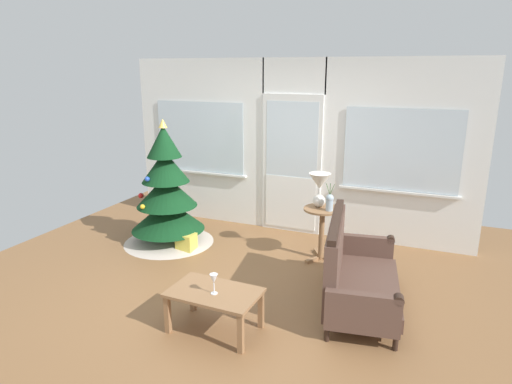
# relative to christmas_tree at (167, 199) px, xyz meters

# --- Properties ---
(ground_plane) EXTENTS (6.76, 6.76, 0.00)m
(ground_plane) POSITION_rel_christmas_tree_xyz_m (1.45, -0.93, -0.64)
(ground_plane) COLOR brown
(back_wall_with_door) EXTENTS (5.20, 0.14, 2.55)m
(back_wall_with_door) POSITION_rel_christmas_tree_xyz_m (1.45, 1.16, 0.64)
(back_wall_with_door) COLOR white
(back_wall_with_door) RESTS_ON ground
(christmas_tree) EXTENTS (1.27, 1.27, 1.76)m
(christmas_tree) POSITION_rel_christmas_tree_xyz_m (0.00, 0.00, 0.00)
(christmas_tree) COLOR #4C331E
(christmas_tree) RESTS_ON ground
(settee_sofa) EXTENTS (0.92, 1.59, 0.96)m
(settee_sofa) POSITION_rel_christmas_tree_xyz_m (2.75, -0.78, -0.27)
(settee_sofa) COLOR black
(settee_sofa) RESTS_ON ground
(side_table) EXTENTS (0.50, 0.48, 0.69)m
(side_table) POSITION_rel_christmas_tree_xyz_m (2.15, 0.27, -0.15)
(side_table) COLOR #8E6642
(side_table) RESTS_ON ground
(table_lamp) EXTENTS (0.28, 0.28, 0.44)m
(table_lamp) POSITION_rel_christmas_tree_xyz_m (2.09, 0.31, 0.33)
(table_lamp) COLOR silver
(table_lamp) RESTS_ON side_table
(flower_vase) EXTENTS (0.11, 0.10, 0.35)m
(flower_vase) POSITION_rel_christmas_tree_xyz_m (2.25, 0.21, 0.16)
(flower_vase) COLOR #99ADBC
(flower_vase) RESTS_ON side_table
(coffee_table) EXTENTS (0.86, 0.55, 0.40)m
(coffee_table) POSITION_rel_christmas_tree_xyz_m (1.64, -1.72, -0.30)
(coffee_table) COLOR #8E6642
(coffee_table) RESTS_ON ground
(wine_glass) EXTENTS (0.08, 0.08, 0.20)m
(wine_glass) POSITION_rel_christmas_tree_xyz_m (1.66, -1.76, -0.10)
(wine_glass) COLOR silver
(wine_glass) RESTS_ON coffee_table
(gift_box) EXTENTS (0.23, 0.21, 0.23)m
(gift_box) POSITION_rel_christmas_tree_xyz_m (0.39, -0.16, -0.53)
(gift_box) COLOR #D8C64C
(gift_box) RESTS_ON ground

